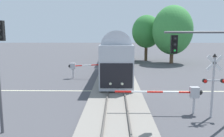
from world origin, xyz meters
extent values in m
plane|color=#47474C|center=(0.00, 0.00, 0.00)|extent=(220.00, 220.00, 0.00)
cube|color=beige|center=(0.00, 0.00, 0.00)|extent=(44.00, 0.20, 0.01)
cube|color=gray|center=(0.00, 0.00, 0.09)|extent=(4.40, 80.00, 0.18)
cube|color=#56514C|center=(-0.72, 0.00, 0.25)|extent=(0.10, 80.00, 0.14)
cube|color=#56514C|center=(0.72, 0.00, 0.25)|extent=(0.10, 80.00, 0.14)
cube|color=#B2B7C1|center=(0.00, 6.68, 2.27)|extent=(3.00, 16.27, 3.90)
cube|color=black|center=(0.00, -1.47, 1.69)|extent=(2.76, 0.08, 2.15)
cylinder|color=#B2B7C1|center=(0.00, 6.68, 4.10)|extent=(2.76, 14.64, 2.76)
sphere|color=#F4F2CC|center=(-0.50, -1.48, 1.00)|extent=(0.24, 0.24, 0.24)
sphere|color=#F4F2CC|center=(0.50, -1.48, 1.00)|extent=(0.24, 0.24, 0.24)
cube|color=silver|center=(0.00, 27.12, 2.62)|extent=(3.00, 22.80, 4.60)
cube|color=black|center=(1.51, 27.12, 2.92)|extent=(0.04, 20.52, 0.90)
cube|color=gold|center=(1.52, 27.12, 1.47)|extent=(0.04, 20.98, 0.36)
cube|color=silver|center=(0.00, 50.82, 2.62)|extent=(3.00, 22.80, 4.60)
cube|color=black|center=(1.51, 50.82, 2.92)|extent=(0.04, 20.52, 0.90)
cube|color=gold|center=(1.52, 50.82, 1.47)|extent=(0.04, 20.98, 0.36)
cylinder|color=#B7B7BC|center=(5.06, -6.01, 0.55)|extent=(0.14, 0.14, 1.10)
cube|color=#B7B7BC|center=(5.06, -6.01, 1.45)|extent=(0.56, 0.40, 0.70)
sphere|color=black|center=(5.41, -6.01, 1.45)|extent=(0.36, 0.36, 0.36)
cylinder|color=red|center=(4.55, -6.01, 1.45)|extent=(1.02, 0.12, 0.13)
cylinder|color=white|center=(3.53, -6.01, 1.46)|extent=(1.02, 0.12, 0.13)
cylinder|color=red|center=(2.51, -6.01, 1.46)|extent=(1.02, 0.12, 0.13)
cylinder|color=white|center=(1.48, -6.01, 1.47)|extent=(1.02, 0.12, 0.13)
cylinder|color=red|center=(0.46, -6.01, 1.48)|extent=(1.02, 0.12, 0.13)
sphere|color=red|center=(-0.05, -6.01, 1.48)|extent=(0.14, 0.14, 0.14)
cylinder|color=#B2B2B7|center=(5.95, -6.65, 1.90)|extent=(0.14, 0.14, 3.81)
cube|color=white|center=(5.95, -6.67, 3.46)|extent=(0.98, 0.05, 0.98)
cube|color=white|center=(5.95, -6.67, 3.46)|extent=(0.98, 0.05, 0.98)
cube|color=#B2B2B7|center=(5.95, -6.65, 2.36)|extent=(1.10, 0.08, 0.08)
cylinder|color=black|center=(5.40, -6.75, 2.36)|extent=(0.26, 0.18, 0.26)
cylinder|color=black|center=(6.50, -6.75, 2.36)|extent=(0.26, 0.18, 0.26)
sphere|color=red|center=(5.40, -6.85, 2.36)|extent=(0.20, 0.20, 0.20)
sphere|color=red|center=(6.50, -6.85, 2.36)|extent=(0.20, 0.20, 0.20)
cone|color=black|center=(5.95, -6.65, 3.93)|extent=(0.28, 0.28, 0.22)
cylinder|color=#B7B7BC|center=(-5.06, 6.01, 0.55)|extent=(0.14, 0.14, 1.10)
cube|color=#B7B7BC|center=(-5.06, 6.01, 1.45)|extent=(0.56, 0.40, 0.70)
sphere|color=black|center=(-5.41, 6.01, 1.45)|extent=(0.36, 0.36, 0.36)
cylinder|color=red|center=(-4.52, 6.01, 1.48)|extent=(1.08, 0.12, 0.18)
cylinder|color=white|center=(-3.44, 6.01, 1.54)|extent=(1.08, 0.12, 0.18)
cylinder|color=red|center=(-2.36, 6.01, 1.60)|extent=(1.08, 0.12, 0.18)
cylinder|color=white|center=(-1.29, 6.01, 1.66)|extent=(1.08, 0.12, 0.18)
cylinder|color=red|center=(-0.21, 6.01, 1.72)|extent=(1.08, 0.12, 0.18)
sphere|color=red|center=(0.33, 6.01, 1.75)|extent=(0.14, 0.14, 0.14)
cylinder|color=#4C4C51|center=(4.42, -7.99, 5.29)|extent=(3.72, 0.12, 0.12)
cube|color=black|center=(3.12, -7.99, 4.64)|extent=(0.34, 0.26, 1.00)
sphere|color=#262626|center=(3.12, -8.14, 4.96)|extent=(0.20, 0.20, 0.20)
cylinder|color=black|center=(3.12, -8.17, 4.96)|extent=(0.24, 0.10, 0.24)
sphere|color=#262626|center=(3.12, -8.14, 4.64)|extent=(0.20, 0.20, 0.20)
cylinder|color=black|center=(3.12, -8.17, 4.64)|extent=(0.24, 0.10, 0.24)
sphere|color=green|center=(3.12, -8.14, 4.32)|extent=(0.20, 0.20, 0.20)
cylinder|color=black|center=(3.12, -8.17, 4.32)|extent=(0.24, 0.10, 0.24)
cube|color=black|center=(-5.80, -9.13, 5.37)|extent=(0.34, 0.26, 1.00)
sphere|color=green|center=(-5.80, -9.28, 5.05)|extent=(0.20, 0.20, 0.20)
cylinder|color=brown|center=(9.76, 20.05, 1.31)|extent=(0.63, 0.63, 2.62)
ellipsoid|color=#38843D|center=(9.76, 20.05, 5.78)|extent=(6.89, 6.89, 8.44)
cylinder|color=#4C3828|center=(5.77, 23.92, 1.63)|extent=(0.58, 0.58, 3.26)
ellipsoid|color=#2D7533|center=(5.77, 23.92, 5.58)|extent=(5.45, 5.45, 6.19)
camera|label=1|loc=(-0.06, -20.76, 5.24)|focal=37.28mm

